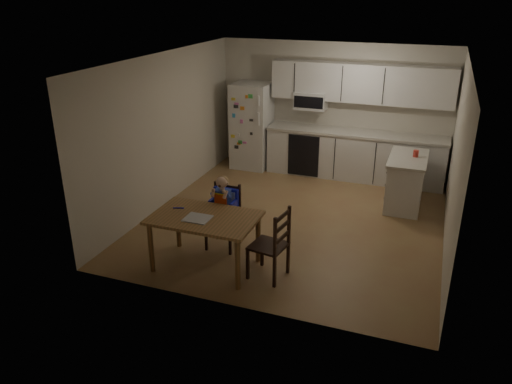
{
  "coord_description": "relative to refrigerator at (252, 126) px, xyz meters",
  "views": [
    {
      "loc": [
        1.91,
        -6.98,
        3.46
      ],
      "look_at": [
        -0.22,
        -1.2,
        0.9
      ],
      "focal_mm": 35.0,
      "sensor_mm": 36.0,
      "label": 1
    }
  ],
  "objects": [
    {
      "name": "refrigerator",
      "position": [
        0.0,
        0.0,
        0.0
      ],
      "size": [
        0.72,
        0.7,
        1.7
      ],
      "primitive_type": "cube",
      "color": "silver",
      "rests_on": "ground"
    },
    {
      "name": "kitchen_run",
      "position": [
        2.05,
        0.09,
        0.03
      ],
      "size": [
        3.37,
        0.62,
        2.15
      ],
      "color": "silver",
      "rests_on": "ground"
    },
    {
      "name": "chair_booster",
      "position": [
        0.85,
        -3.33,
        -0.2
      ],
      "size": [
        0.4,
        0.4,
        1.07
      ],
      "rotation": [
        0.0,
        0.0,
        -0.0
      ],
      "color": "black",
      "rests_on": "ground"
    },
    {
      "name": "toddler_spoon",
      "position": [
        0.41,
        -3.85,
        -0.11
      ],
      "size": [
        0.12,
        0.06,
        0.02
      ],
      "primitive_type": "cylinder",
      "rotation": [
        0.0,
        1.57,
        0.35
      ],
      "color": "#1B20D0",
      "rests_on": "dining_table"
    },
    {
      "name": "napkin",
      "position": [
        0.8,
        -4.04,
        -0.12
      ],
      "size": [
        0.32,
        0.28,
        0.01
      ],
      "primitive_type": "cube",
      "color": "#AAAAAF",
      "rests_on": "dining_table"
    },
    {
      "name": "dining_table",
      "position": [
        0.85,
        -3.95,
        -0.22
      ],
      "size": [
        1.36,
        0.87,
        0.73
      ],
      "color": "brown",
      "rests_on": "ground"
    },
    {
      "name": "red_cup",
      "position": [
        3.23,
        -0.91,
        0.06
      ],
      "size": [
        0.09,
        0.09,
        0.11
      ],
      "primitive_type": "cylinder",
      "color": "red",
      "rests_on": "kitchen_island"
    },
    {
      "name": "room",
      "position": [
        1.55,
        -1.67,
        0.4
      ],
      "size": [
        4.52,
        5.01,
        2.51
      ],
      "color": "#8E603E",
      "rests_on": "ground"
    },
    {
      "name": "kitchen_island",
      "position": [
        3.12,
        -0.98,
        -0.42
      ],
      "size": [
        0.61,
        1.16,
        0.85
      ],
      "color": "silver",
      "rests_on": "ground"
    },
    {
      "name": "chair_side",
      "position": [
        1.79,
        -3.91,
        -0.31
      ],
      "size": [
        0.48,
        0.48,
        0.95
      ],
      "rotation": [
        0.0,
        0.0,
        -1.73
      ],
      "color": "black",
      "rests_on": "ground"
    }
  ]
}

